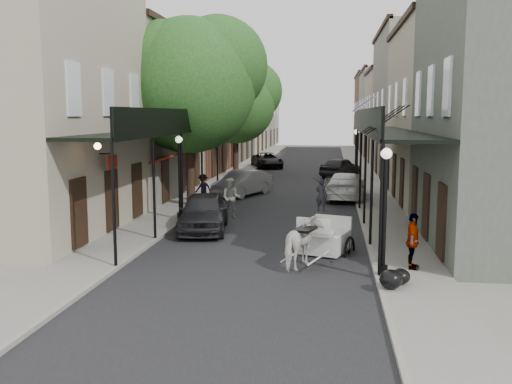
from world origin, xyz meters
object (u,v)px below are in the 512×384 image
(lamppost_right_far, at_px, (356,158))
(car_left_mid, at_px, (242,183))
(pedestrian_walking, at_px, (231,198))
(pedestrian_sidewalk_right, at_px, (413,241))
(tree_far, at_px, (241,100))
(car_right_far, at_px, (340,167))
(lamppost_right_near, at_px, (385,210))
(car_left_far, at_px, (267,160))
(horse, at_px, (304,243))
(car_left_near, at_px, (203,212))
(car_right_near, at_px, (346,186))
(pedestrian_sidewalk_left, at_px, (203,188))
(tree_near, at_px, (198,80))
(lamppost_left, at_px, (180,176))
(carriage, at_px, (329,222))

(lamppost_right_far, height_order, car_left_mid, lamppost_right_far)
(pedestrian_walking, bearing_deg, pedestrian_sidewalk_right, -48.60)
(tree_far, bearing_deg, car_left_mid, -80.46)
(pedestrian_sidewalk_right, distance_m, car_right_far, 26.59)
(lamppost_right_near, height_order, lamppost_right_far, same)
(lamppost_right_far, height_order, car_left_far, lamppost_right_far)
(horse, bearing_deg, car_left_far, -63.36)
(tree_far, xyz_separation_m, lamppost_right_far, (8.35, -6.18, -3.79))
(tree_far, bearing_deg, car_left_far, 82.10)
(car_left_near, bearing_deg, car_right_far, 66.88)
(car_left_near, distance_m, car_left_far, 28.10)
(lamppost_right_far, bearing_deg, car_right_near, -99.57)
(tree_far, bearing_deg, lamppost_right_far, -36.51)
(pedestrian_walking, bearing_deg, car_right_far, 75.25)
(horse, xyz_separation_m, pedestrian_sidewalk_right, (3.28, -0.17, 0.18))
(pedestrian_sidewalk_left, xyz_separation_m, car_right_far, (7.47, 14.26, -0.10))
(tree_near, distance_m, lamppost_right_near, 15.39)
(tree_near, relative_size, pedestrian_sidewalk_left, 6.48)
(car_left_far, xyz_separation_m, car_right_far, (6.41, -6.83, 0.08))
(tree_near, xyz_separation_m, car_right_far, (7.47, 15.18, -5.73))
(lamppost_right_near, relative_size, car_right_near, 0.71)
(lamppost_right_near, distance_m, pedestrian_sidewalk_left, 15.55)
(lamppost_right_near, distance_m, lamppost_left, 11.46)
(lamppost_left, distance_m, car_left_mid, 8.62)
(tree_near, xyz_separation_m, carriage, (6.73, -8.83, -5.46))
(tree_near, xyz_separation_m, horse, (5.95, -11.18, -5.69))
(car_left_far, xyz_separation_m, car_right_near, (6.53, -18.34, 0.08))
(carriage, relative_size, pedestrian_sidewalk_left, 1.79)
(carriage, height_order, pedestrian_sidewalk_left, carriage)
(pedestrian_sidewalk_right, distance_m, car_left_far, 34.34)
(car_left_far, bearing_deg, horse, -99.13)
(car_right_near, bearing_deg, car_left_far, -64.90)
(lamppost_right_near, xyz_separation_m, car_right_far, (-0.83, 27.36, -1.29))
(lamppost_right_near, xyz_separation_m, carriage, (-1.57, 3.35, -1.02))
(horse, xyz_separation_m, car_left_far, (-4.89, 33.19, -0.11))
(tree_far, relative_size, lamppost_left, 2.32)
(tree_far, height_order, pedestrian_sidewalk_right, tree_far)
(car_left_mid, xyz_separation_m, car_right_far, (5.87, 10.97, 0.01))
(lamppost_left, bearing_deg, tree_near, 91.34)
(tree_near, height_order, carriage, tree_near)
(tree_far, height_order, lamppost_left, tree_far)
(car_left_mid, bearing_deg, tree_near, -88.50)
(tree_near, height_order, lamppost_right_far, tree_near)
(lamppost_left, height_order, pedestrian_sidewalk_right, lamppost_left)
(pedestrian_sidewalk_left, bearing_deg, car_right_far, -160.81)
(carriage, distance_m, car_right_near, 12.52)
(pedestrian_sidewalk_left, xyz_separation_m, pedestrian_sidewalk_right, (9.24, -12.27, 0.11))
(pedestrian_walking, height_order, car_left_far, pedestrian_walking)
(carriage, bearing_deg, horse, -90.00)
(lamppost_right_near, bearing_deg, carriage, 115.13)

